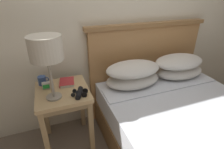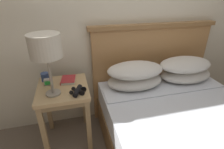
# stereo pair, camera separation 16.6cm
# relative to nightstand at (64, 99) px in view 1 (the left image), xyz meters

# --- Properties ---
(wall_back) EXTENTS (8.00, 0.06, 2.60)m
(wall_back) POSITION_rel_nightstand_xyz_m (0.60, 0.36, 0.75)
(wall_back) COLOR beige
(wall_back) RESTS_ON ground_plane
(nightstand) EXTENTS (0.47, 0.50, 0.65)m
(nightstand) POSITION_rel_nightstand_xyz_m (0.00, 0.00, 0.00)
(nightstand) COLOR tan
(nightstand) RESTS_ON ground_plane
(bed) EXTENTS (1.50, 2.00, 1.15)m
(bed) POSITION_rel_nightstand_xyz_m (1.05, -0.57, -0.24)
(bed) COLOR brown
(bed) RESTS_ON ground_plane
(table_lamp) EXTENTS (0.25, 0.25, 0.53)m
(table_lamp) POSITION_rel_nightstand_xyz_m (-0.08, -0.10, 0.53)
(table_lamp) COLOR gray
(table_lamp) RESTS_ON nightstand
(book_on_nightstand) EXTENTS (0.16, 0.19, 0.03)m
(book_on_nightstand) POSITION_rel_nightstand_xyz_m (0.06, 0.11, 0.12)
(book_on_nightstand) COLOR silver
(book_on_nightstand) RESTS_ON nightstand
(binoculars_pair) EXTENTS (0.16, 0.16, 0.05)m
(binoculars_pair) POSITION_rel_nightstand_xyz_m (0.13, -0.14, 0.13)
(binoculars_pair) COLOR black
(binoculars_pair) RESTS_ON nightstand
(coffee_mug) EXTENTS (0.10, 0.08, 0.08)m
(coffee_mug) POSITION_rel_nightstand_xyz_m (-0.16, 0.17, 0.15)
(coffee_mug) COLOR #334C84
(coffee_mug) RESTS_ON nightstand
(alarm_clock) EXTENTS (0.07, 0.05, 0.06)m
(alarm_clock) POSITION_rel_nightstand_xyz_m (-0.13, 0.08, 0.13)
(alarm_clock) COLOR #B7B2A8
(alarm_clock) RESTS_ON nightstand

